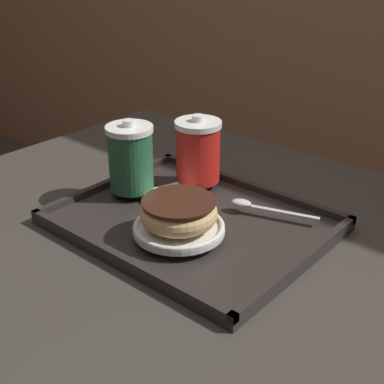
{
  "coord_description": "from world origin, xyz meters",
  "views": [
    {
      "loc": [
        0.48,
        -0.58,
        1.18
      ],
      "look_at": [
        -0.02,
        0.01,
        0.8
      ],
      "focal_mm": 50.0,
      "sensor_mm": 36.0,
      "label": 1
    }
  ],
  "objects_px": {
    "coffee_cup_rear": "(198,151)",
    "spoon": "(254,206)",
    "coffee_cup_front": "(131,157)",
    "donut_chocolate_glazed": "(180,212)"
  },
  "relations": [
    {
      "from": "coffee_cup_rear",
      "to": "spoon",
      "type": "relative_size",
      "value": 0.86
    },
    {
      "from": "coffee_cup_front",
      "to": "coffee_cup_rear",
      "type": "bearing_deg",
      "value": 57.33
    },
    {
      "from": "coffee_cup_rear",
      "to": "spoon",
      "type": "height_order",
      "value": "coffee_cup_rear"
    },
    {
      "from": "donut_chocolate_glazed",
      "to": "spoon",
      "type": "relative_size",
      "value": 0.81
    },
    {
      "from": "coffee_cup_front",
      "to": "donut_chocolate_glazed",
      "type": "xyz_separation_m",
      "value": [
        0.17,
        -0.06,
        -0.03
      ]
    },
    {
      "from": "coffee_cup_front",
      "to": "spoon",
      "type": "height_order",
      "value": "coffee_cup_front"
    },
    {
      "from": "donut_chocolate_glazed",
      "to": "spoon",
      "type": "height_order",
      "value": "donut_chocolate_glazed"
    },
    {
      "from": "coffee_cup_front",
      "to": "coffee_cup_rear",
      "type": "height_order",
      "value": "coffee_cup_front"
    },
    {
      "from": "donut_chocolate_glazed",
      "to": "spoon",
      "type": "xyz_separation_m",
      "value": [
        0.04,
        0.14,
        -0.03
      ]
    },
    {
      "from": "coffee_cup_front",
      "to": "spoon",
      "type": "xyz_separation_m",
      "value": [
        0.21,
        0.08,
        -0.06
      ]
    }
  ]
}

